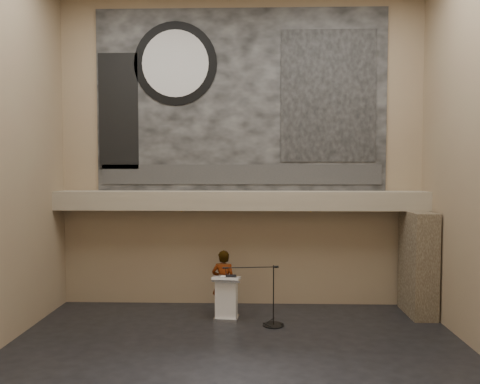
{
  "coord_description": "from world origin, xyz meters",
  "views": [
    {
      "loc": [
        0.34,
        -9.03,
        3.84
      ],
      "look_at": [
        0.0,
        3.2,
        3.2
      ],
      "focal_mm": 35.0,
      "sensor_mm": 36.0,
      "label": 1
    }
  ],
  "objects": [
    {
      "name": "banner_brick_print",
      "position": [
        -3.4,
        3.93,
        5.4
      ],
      "size": [
        1.1,
        0.02,
        3.2
      ],
      "primitive_type": "cube",
      "color": "black",
      "rests_on": "banner"
    },
    {
      "name": "banner",
      "position": [
        0.0,
        3.97,
        5.7
      ],
      "size": [
        8.0,
        0.05,
        5.0
      ],
      "primitive_type": "cube",
      "color": "black",
      "rests_on": "wall_back"
    },
    {
      "name": "wall_back",
      "position": [
        0.0,
        4.0,
        4.25
      ],
      "size": [
        10.0,
        0.02,
        8.5
      ],
      "primitive_type": "cube",
      "color": "#8F765B",
      "rests_on": "floor"
    },
    {
      "name": "lectern",
      "position": [
        -0.32,
        2.56,
        0.55
      ],
      "size": [
        0.72,
        0.55,
        1.13
      ],
      "rotation": [
        0.0,
        0.0,
        -0.12
      ],
      "color": "silver",
      "rests_on": "floor"
    },
    {
      "name": "binder",
      "position": [
        -0.21,
        2.55,
        1.12
      ],
      "size": [
        0.28,
        0.23,
        0.04
      ],
      "primitive_type": "cube",
      "rotation": [
        0.0,
        0.0,
        0.04
      ],
      "color": "black",
      "rests_on": "lectern"
    },
    {
      "name": "banner_clock_face",
      "position": [
        -1.8,
        3.91,
        6.7
      ],
      "size": [
        1.84,
        0.02,
        1.84
      ],
      "primitive_type": "cylinder",
      "rotation": [
        1.57,
        0.0,
        0.0
      ],
      "color": "silver",
      "rests_on": "banner"
    },
    {
      "name": "soffit",
      "position": [
        0.0,
        3.6,
        2.95
      ],
      "size": [
        10.0,
        0.8,
        0.5
      ],
      "primitive_type": "cube",
      "color": "gray",
      "rests_on": "wall_back"
    },
    {
      "name": "sprinkler_left",
      "position": [
        -1.6,
        3.55,
        2.67
      ],
      "size": [
        0.04,
        0.04,
        0.06
      ],
      "primitive_type": "cylinder",
      "color": "#B2893D",
      "rests_on": "soffit"
    },
    {
      "name": "mic_stand",
      "position": [
        0.8,
        2.16,
        0.22
      ],
      "size": [
        1.48,
        0.52,
        1.48
      ],
      "rotation": [
        0.0,
        0.0,
        0.12
      ],
      "color": "black",
      "rests_on": "floor"
    },
    {
      "name": "papers",
      "position": [
        -0.39,
        2.53,
        1.1
      ],
      "size": [
        0.27,
        0.32,
        0.0
      ],
      "primitive_type": "cube",
      "rotation": [
        0.0,
        0.0,
        -0.27
      ],
      "color": "white",
      "rests_on": "lectern"
    },
    {
      "name": "sprinkler_right",
      "position": [
        1.9,
        3.55,
        2.67
      ],
      "size": [
        0.04,
        0.04,
        0.06
      ],
      "primitive_type": "cylinder",
      "color": "#B2893D",
      "rests_on": "soffit"
    },
    {
      "name": "speaker_person",
      "position": [
        -0.42,
        2.95,
        0.85
      ],
      "size": [
        0.67,
        0.5,
        1.7
      ],
      "primitive_type": "imported",
      "rotation": [
        0.0,
        0.0,
        2.99
      ],
      "color": "white",
      "rests_on": "floor"
    },
    {
      "name": "banner_text_strip",
      "position": [
        0.0,
        3.93,
        3.65
      ],
      "size": [
        7.76,
        0.02,
        0.55
      ],
      "primitive_type": "cube",
      "color": "#2B2B2B",
      "rests_on": "banner"
    },
    {
      "name": "wall_front",
      "position": [
        0.0,
        -4.0,
        4.25
      ],
      "size": [
        10.0,
        0.02,
        8.5
      ],
      "primitive_type": "cube",
      "color": "#8F765B",
      "rests_on": "floor"
    },
    {
      "name": "stone_pier",
      "position": [
        4.65,
        3.15,
        1.35
      ],
      "size": [
        0.6,
        1.4,
        2.7
      ],
      "primitive_type": "cube",
      "color": "#473B2B",
      "rests_on": "floor"
    },
    {
      "name": "banner_clock_rim",
      "position": [
        -1.8,
        3.93,
        6.7
      ],
      "size": [
        2.3,
        0.02,
        2.3
      ],
      "primitive_type": "cylinder",
      "rotation": [
        1.57,
        0.0,
        0.0
      ],
      "color": "black",
      "rests_on": "banner"
    },
    {
      "name": "banner_building_print",
      "position": [
        2.4,
        3.93,
        5.8
      ],
      "size": [
        2.6,
        0.02,
        3.6
      ],
      "primitive_type": "cube",
      "color": "black",
      "rests_on": "banner"
    },
    {
      "name": "floor",
      "position": [
        0.0,
        0.0,
        0.0
      ],
      "size": [
        10.0,
        10.0,
        0.0
      ],
      "primitive_type": "plane",
      "color": "black",
      "rests_on": "ground"
    }
  ]
}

